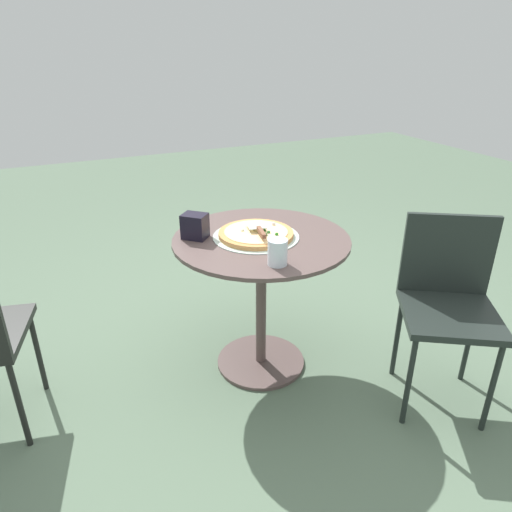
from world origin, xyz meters
TOP-DOWN VIEW (x-y plane):
  - ground_plane at (0.00, 0.00)m, footprint 10.00×10.00m
  - patio_table at (0.00, 0.00)m, footprint 0.81×0.81m
  - pizza_on_tray at (-0.02, -0.02)m, footprint 0.40×0.40m
  - pizza_server at (0.01, -0.02)m, footprint 0.22×0.10m
  - drinking_cup at (0.28, -0.06)m, footprint 0.08×0.08m
  - napkin_dispenser at (-0.12, -0.27)m, footprint 0.14×0.14m
  - patio_chair_far at (0.52, 0.65)m, footprint 0.54×0.54m

SIDE VIEW (x-z plane):
  - ground_plane at x=0.00m, z-range 0.00..0.00m
  - patio_chair_far at x=0.52m, z-range 0.09..0.93m
  - patio_table at x=0.00m, z-range 0.16..0.87m
  - pizza_on_tray at x=-0.02m, z-range 0.69..0.74m
  - pizza_server at x=0.01m, z-range 0.74..0.76m
  - drinking_cup at x=0.28m, z-range 0.70..0.81m
  - napkin_dispenser at x=-0.12m, z-range 0.70..0.81m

